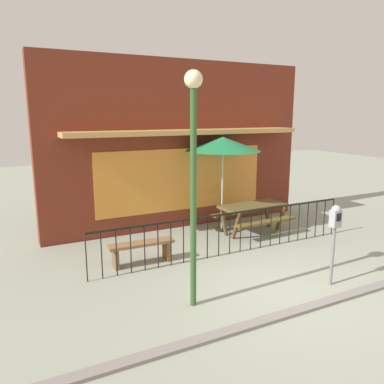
{
  "coord_description": "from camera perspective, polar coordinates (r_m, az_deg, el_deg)",
  "views": [
    {
      "loc": [
        -4.43,
        -4.88,
        3.13
      ],
      "look_at": [
        -0.75,
        2.36,
        1.43
      ],
      "focal_mm": 35.3,
      "sensor_mm": 36.0,
      "label": 1
    }
  ],
  "objects": [
    {
      "name": "curb_edge",
      "position": [
        6.83,
        18.32,
        -16.09
      ],
      "size": [
        10.6,
        0.2,
        0.11
      ],
      "primitive_type": "cube",
      "color": "gray",
      "rests_on": "ground"
    },
    {
      "name": "patio_umbrella",
      "position": [
        9.95,
        4.7,
        7.18
      ],
      "size": [
        1.98,
        1.98,
        2.53
      ],
      "color": "black",
      "rests_on": "ground"
    },
    {
      "name": "pub_storefront",
      "position": [
        10.48,
        -1.87,
        7.05
      ],
      "size": [
        7.57,
        1.26,
        4.54
      ],
      "color": "#47191F",
      "rests_on": "ground"
    },
    {
      "name": "ground",
      "position": [
        7.29,
        14.22,
        -13.99
      ],
      "size": [
        40.0,
        40.0,
        0.0
      ],
      "primitive_type": "plane",
      "color": "gray"
    },
    {
      "name": "parking_meter_near",
      "position": [
        7.29,
        20.8,
        -4.54
      ],
      "size": [
        0.18,
        0.17,
        1.52
      ],
      "color": "slate",
      "rests_on": "ground"
    },
    {
      "name": "picnic_table_left",
      "position": [
        10.12,
        9.18,
        -2.77
      ],
      "size": [
        1.87,
        1.45,
        0.79
      ],
      "color": "brown",
      "rests_on": "ground"
    },
    {
      "name": "street_lamp",
      "position": [
        5.81,
        0.21,
        5.31
      ],
      "size": [
        0.28,
        0.28,
        3.76
      ],
      "color": "#2F5527",
      "rests_on": "ground"
    },
    {
      "name": "patio_bench",
      "position": [
        8.09,
        -7.63,
        -8.38
      ],
      "size": [
        1.41,
        0.37,
        0.48
      ],
      "color": "brown",
      "rests_on": "ground"
    },
    {
      "name": "patio_fence_front",
      "position": [
        8.51,
        5.76,
        -5.11
      ],
      "size": [
        6.38,
        0.04,
        0.97
      ],
      "color": "black",
      "rests_on": "ground"
    }
  ]
}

